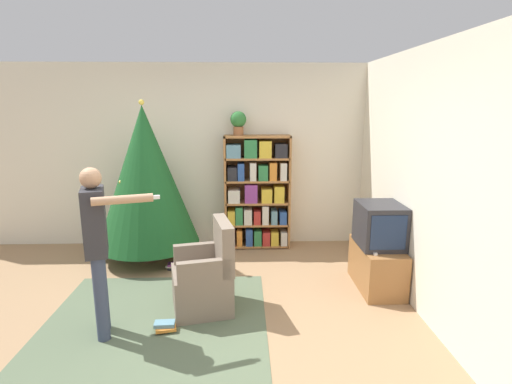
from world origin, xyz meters
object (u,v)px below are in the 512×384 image
Objects in this scene: television at (380,225)px; potted_plant at (238,121)px; bookshelf at (257,192)px; christmas_tree at (146,177)px; standing_person at (97,240)px; armchair at (206,279)px.

potted_plant reaches higher than television.
television is (1.31, -1.38, -0.07)m from bookshelf.
television is 2.95m from christmas_tree.
bookshelf is 1.06× the size of standing_person.
christmas_tree is (-1.45, -0.43, 0.31)m from bookshelf.
armchair is 1.13m from standing_person.
bookshelf is at bearing 149.52° from armchair.
standing_person reaches higher than television.
bookshelf is at bearing -2.08° from potted_plant.
standing_person is 4.65× the size of potted_plant.
bookshelf is 1.03m from potted_plant.
christmas_tree is at bearing 162.69° from standing_person.
christmas_tree is (-2.76, 0.95, 0.38)m from television.
standing_person is (0.00, -1.81, -0.22)m from christmas_tree.
potted_plant is (0.32, 1.82, 1.48)m from armchair.
standing_person is at bearing -76.78° from armchair.
potted_plant is (1.20, 2.25, 0.90)m from standing_person.
armchair is at bearing -167.13° from television.
christmas_tree reaches higher than bookshelf.
bookshelf is 1.91m from television.
standing_person is (-0.87, -0.43, 0.58)m from armchair.
bookshelf is 0.77× the size of christmas_tree.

